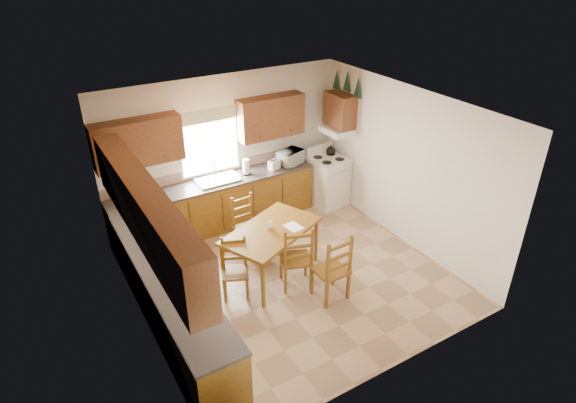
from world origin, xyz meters
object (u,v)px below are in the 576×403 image
microwave (290,157)px  chair_far_right (247,225)px  stove (328,182)px  chair_far_left (235,269)px  chair_near_left (331,266)px  dining_table (271,252)px  chair_near_right (296,255)px

microwave → chair_far_right: 1.78m
stove → chair_far_left: size_ratio=1.05×
stove → chair_near_left: size_ratio=0.89×
dining_table → chair_far_left: (-0.70, -0.17, 0.05)m
stove → chair_far_left: (-2.79, -1.62, -0.02)m
dining_table → stove: bearing=10.9°
dining_table → chair_near_right: 0.48m
chair_near_right → chair_far_left: (-0.88, 0.26, -0.08)m
stove → chair_near_right: size_ratio=0.89×
chair_near_right → chair_far_right: (-0.20, 1.21, -0.05)m
stove → dining_table: bearing=-151.0°
stove → chair_far_right: 2.21m
chair_near_left → chair_far_left: (-1.17, 0.75, -0.08)m
stove → chair_near_left: chair_near_left is taller
chair_near_right → chair_near_left: bearing=139.5°
microwave → chair_near_right: bearing=-138.8°
dining_table → chair_near_left: bearing=-87.1°
dining_table → microwave: bearing=27.2°
microwave → dining_table: size_ratio=0.29×
chair_near_left → chair_far_right: 1.77m
chair_near_right → chair_far_right: bearing=-60.9°
chair_far_right → chair_far_left: bearing=-128.1°
chair_near_left → chair_far_right: (-0.48, 1.70, -0.05)m
stove → microwave: microwave is taller
stove → microwave: (-0.70, 0.27, 0.58)m
chair_far_left → microwave: bearing=65.9°
microwave → chair_far_left: size_ratio=0.49×
chair_far_left → chair_far_right: (0.69, 0.95, 0.03)m
chair_near_left → chair_far_left: size_ratio=1.18×
microwave → chair_far_right: bearing=-165.8°
stove → chair_far_left: bearing=-155.6°
microwave → chair_near_left: bearing=-128.7°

